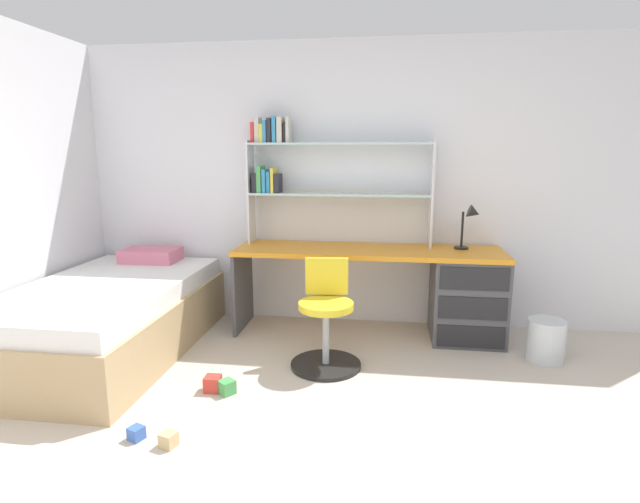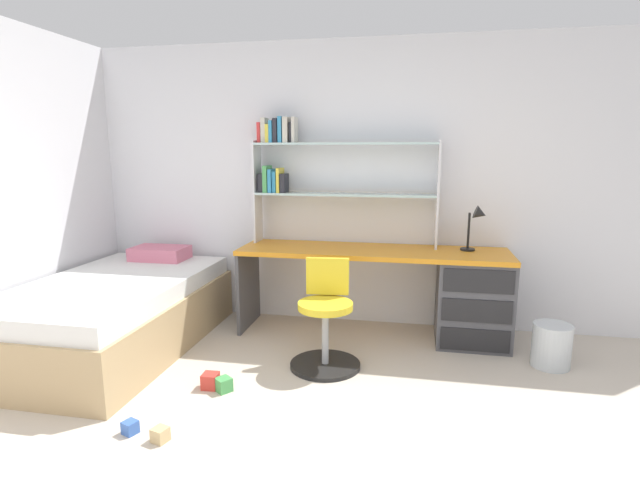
# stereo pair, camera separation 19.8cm
# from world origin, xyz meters

# --- Properties ---
(room_shell) EXTENTS (6.07, 6.06, 2.52)m
(room_shell) POSITION_xyz_m (-1.28, 1.28, 1.26)
(room_shell) COLOR silver
(room_shell) RESTS_ON ground_plane
(desk) EXTENTS (2.26, 0.61, 0.75)m
(desk) POSITION_xyz_m (0.70, 2.20, 0.42)
(desk) COLOR orange
(desk) RESTS_ON ground_plane
(bookshelf_hutch) EXTENTS (1.61, 0.22, 1.11)m
(bookshelf_hutch) POSITION_xyz_m (-0.45, 2.39, 1.43)
(bookshelf_hutch) COLOR silver
(bookshelf_hutch) RESTS_ON desk
(desk_lamp) EXTENTS (0.20, 0.17, 0.38)m
(desk_lamp) POSITION_xyz_m (0.93, 2.28, 1.01)
(desk_lamp) COLOR black
(desk_lamp) RESTS_ON desk
(swivel_chair) EXTENTS (0.52, 0.52, 0.79)m
(swivel_chair) POSITION_xyz_m (-0.19, 1.49, 0.31)
(swivel_chair) COLOR black
(swivel_chair) RESTS_ON ground_plane
(bed_platform) EXTENTS (1.20, 2.04, 0.69)m
(bed_platform) POSITION_xyz_m (-1.91, 1.50, 0.28)
(bed_platform) COLOR tan
(bed_platform) RESTS_ON ground_plane
(waste_bin) EXTENTS (0.28, 0.28, 0.32)m
(waste_bin) POSITION_xyz_m (1.45, 1.80, 0.16)
(waste_bin) COLOR silver
(waste_bin) RESTS_ON ground_plane
(toy_block_natural_0) EXTENTS (0.10, 0.10, 0.08)m
(toy_block_natural_0) POSITION_xyz_m (-0.90, 0.34, 0.04)
(toy_block_natural_0) COLOR tan
(toy_block_natural_0) RESTS_ON ground_plane
(toy_block_red_1) EXTENTS (0.11, 0.11, 0.10)m
(toy_block_red_1) POSITION_xyz_m (-0.88, 0.98, 0.05)
(toy_block_red_1) COLOR red
(toy_block_red_1) RESTS_ON ground_plane
(toy_block_blue_2) EXTENTS (0.10, 0.10, 0.07)m
(toy_block_blue_2) POSITION_xyz_m (-1.10, 0.38, 0.04)
(toy_block_blue_2) COLOR #3860B7
(toy_block_blue_2) RESTS_ON ground_plane
(toy_block_green_3) EXTENTS (0.13, 0.13, 0.09)m
(toy_block_green_3) POSITION_xyz_m (-0.78, 0.95, 0.05)
(toy_block_green_3) COLOR #479E51
(toy_block_green_3) RESTS_ON ground_plane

